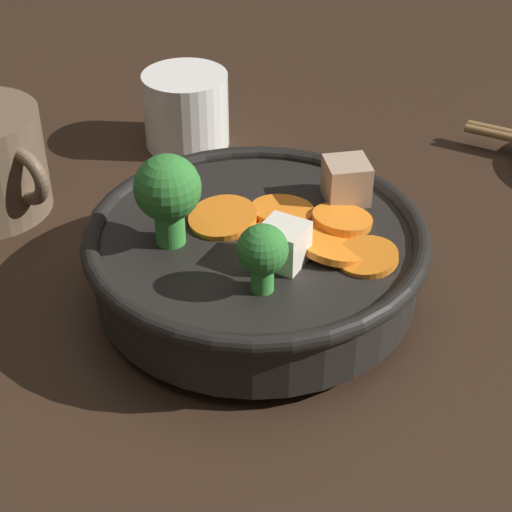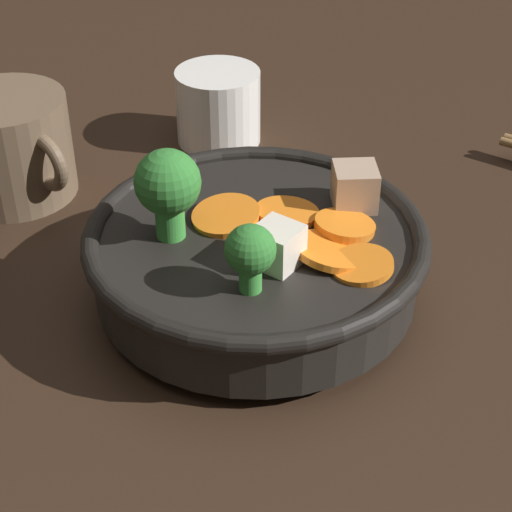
% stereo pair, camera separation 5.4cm
% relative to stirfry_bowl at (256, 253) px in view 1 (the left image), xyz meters
% --- Properties ---
extents(ground_plane, '(3.00, 3.00, 0.00)m').
position_rel_stirfry_bowl_xyz_m(ground_plane, '(-0.00, 0.00, -0.04)').
color(ground_plane, black).
extents(stirfry_bowl, '(0.22, 0.22, 0.11)m').
position_rel_stirfry_bowl_xyz_m(stirfry_bowl, '(0.00, 0.00, 0.00)').
color(stirfry_bowl, black).
rests_on(stirfry_bowl, ground_plane).
extents(tea_cup, '(0.07, 0.07, 0.06)m').
position_rel_stirfry_bowl_xyz_m(tea_cup, '(-0.17, 0.14, -0.01)').
color(tea_cup, white).
rests_on(tea_cup, ground_plane).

